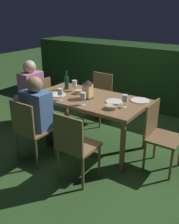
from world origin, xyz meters
TOP-DOWN VIEW (x-y plane):
  - ground_plane at (0.00, 0.00)m, footprint 16.00×16.00m
  - dining_table at (0.00, 0.00)m, footprint 1.63×0.86m
  - chair_head_near at (-1.06, 0.00)m, footprint 0.40×0.42m
  - person_in_pink at (-1.26, 0.00)m, footprint 0.48×0.38m
  - chair_side_left_a at (-0.37, -0.82)m, footprint 0.42×0.40m
  - person_in_blue at (-0.37, -0.62)m, footprint 0.38×0.47m
  - chair_head_far at (1.06, 0.00)m, footprint 0.40×0.42m
  - chair_side_right_a at (-0.37, 0.82)m, footprint 0.42×0.40m
  - chair_side_left_b at (0.37, -0.82)m, footprint 0.42×0.40m
  - lantern_centerpiece at (-0.00, -0.04)m, footprint 0.15×0.15m
  - green_bottle_on_table at (-0.53, 0.13)m, footprint 0.07×0.07m
  - wine_glass_a at (0.10, -0.29)m, footprint 0.08×0.08m
  - wine_glass_b at (0.59, -0.06)m, footprint 0.08×0.08m
  - wine_glass_c at (-0.36, 0.12)m, footprint 0.08×0.08m
  - wine_glass_d at (-0.26, -0.33)m, footprint 0.08×0.08m
  - plate_a at (0.39, 0.03)m, footprint 0.24×0.24m
  - plate_b at (0.66, 0.27)m, footprint 0.26×0.26m
  - plate_c at (-0.44, -0.19)m, footprint 0.24×0.24m
  - bowl_olives at (-0.23, 0.05)m, footprint 0.12×0.12m
  - bowl_bread at (0.48, -0.20)m, footprint 0.16×0.16m
  - hedge_backdrop at (0.00, 2.18)m, footprint 5.39×0.83m

SIDE VIEW (x-z plane):
  - ground_plane at x=0.00m, z-range 0.00..0.00m
  - chair_head_near at x=-1.06m, z-range 0.05..0.92m
  - chair_side_left_a at x=-0.37m, z-range 0.05..0.92m
  - chair_head_far at x=1.06m, z-range 0.05..0.92m
  - chair_side_right_a at x=-0.37m, z-range 0.05..0.92m
  - chair_side_left_b at x=0.37m, z-range 0.05..0.92m
  - hedge_backdrop at x=0.00m, z-range 0.00..1.23m
  - person_in_pink at x=-1.26m, z-range 0.06..1.21m
  - person_in_blue at x=-0.37m, z-range 0.06..1.21m
  - dining_table at x=0.00m, z-range 0.31..1.06m
  - plate_a at x=0.39m, z-range 0.75..0.77m
  - plate_b at x=0.66m, z-range 0.75..0.77m
  - plate_c at x=-0.44m, z-range 0.75..0.77m
  - bowl_bread at x=0.48m, z-range 0.75..0.80m
  - bowl_olives at x=-0.23m, z-range 0.75..0.81m
  - green_bottle_on_table at x=-0.53m, z-range 0.71..1.00m
  - wine_glass_a at x=0.10m, z-range 0.78..0.95m
  - wine_glass_b at x=0.59m, z-range 0.78..0.95m
  - wine_glass_c at x=-0.36m, z-range 0.78..0.95m
  - wine_glass_d at x=-0.26m, z-range 0.78..0.95m
  - lantern_centerpiece at x=0.00m, z-range 0.77..1.03m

